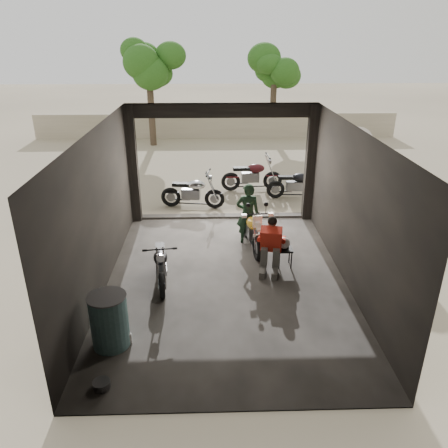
{
  "coord_description": "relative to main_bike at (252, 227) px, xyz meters",
  "views": [
    {
      "loc": [
        -0.3,
        -7.99,
        4.82
      ],
      "look_at": [
        -0.03,
        0.6,
        1.07
      ],
      "focal_mm": 35.0,
      "sensor_mm": 36.0,
      "label": 1
    }
  ],
  "objects": [
    {
      "name": "outside_bike_b",
      "position": [
        0.38,
        4.3,
        0.04
      ],
      "size": [
        1.8,
        0.81,
        1.2
      ],
      "primitive_type": null,
      "rotation": [
        0.0,
        0.0,
        1.62
      ],
      "color": "#451015",
      "rests_on": "ground"
    },
    {
      "name": "rider",
      "position": [
        -0.08,
        0.3,
        0.22
      ],
      "size": [
        0.58,
        0.39,
        1.56
      ],
      "primitive_type": "imported",
      "rotation": [
        0.0,
        0.0,
        3.11
      ],
      "color": "black",
      "rests_on": "ground"
    },
    {
      "name": "outside_bike_a",
      "position": [
        -1.53,
        2.77,
        0.01
      ],
      "size": [
        1.76,
        0.93,
        1.13
      ],
      "primitive_type": null,
      "rotation": [
        0.0,
        0.0,
        1.43
      ],
      "color": "black",
      "rests_on": "ground"
    },
    {
      "name": "helmet",
      "position": [
        0.62,
        -0.94,
        0.02
      ],
      "size": [
        0.37,
        0.38,
        0.26
      ],
      "primitive_type": "ellipsoid",
      "rotation": [
        0.0,
        0.0,
        -0.39
      ],
      "color": "white",
      "rests_on": "stool"
    },
    {
      "name": "garage",
      "position": [
        -0.67,
        -1.02,
        0.72
      ],
      "size": [
        7.0,
        7.13,
        3.2
      ],
      "color": "#2D2B28",
      "rests_on": "ground"
    },
    {
      "name": "sign_post",
      "position": [
        2.98,
        1.96,
        1.18
      ],
      "size": [
        0.85,
        0.08,
        2.56
      ],
      "rotation": [
        0.0,
        0.0,
        -0.11
      ],
      "color": "black",
      "rests_on": "ground"
    },
    {
      "name": "mechanic",
      "position": [
        0.3,
        -1.18,
        0.04
      ],
      "size": [
        0.77,
        0.94,
        1.2
      ],
      "primitive_type": null,
      "rotation": [
        0.0,
        0.0,
        -0.21
      ],
      "color": "red",
      "rests_on": "ground"
    },
    {
      "name": "tree_right",
      "position": [
        2.13,
        12.44,
        3.0
      ],
      "size": [
        2.2,
        2.2,
        5.0
      ],
      "color": "#382B1E",
      "rests_on": "ground"
    },
    {
      "name": "stool",
      "position": [
        0.65,
        -0.95,
        -0.18
      ],
      "size": [
        0.32,
        0.32,
        0.45
      ],
      "rotation": [
        0.0,
        0.0,
        0.4
      ],
      "color": "black",
      "rests_on": "ground"
    },
    {
      "name": "left_bike",
      "position": [
        -2.03,
        -1.55,
        -0.05
      ],
      "size": [
        0.8,
        1.57,
        1.02
      ],
      "primitive_type": null,
      "rotation": [
        0.0,
        0.0,
        0.13
      ],
      "color": "black",
      "rests_on": "ground"
    },
    {
      "name": "tree_left",
      "position": [
        -3.67,
        10.94,
        3.42
      ],
      "size": [
        2.2,
        2.2,
        5.6
      ],
      "color": "#382B1E",
      "rests_on": "ground"
    },
    {
      "name": "oil_drum",
      "position": [
        -2.67,
        -3.57,
        -0.08
      ],
      "size": [
        0.77,
        0.77,
        0.96
      ],
      "primitive_type": "cylinder",
      "rotation": [
        0.0,
        0.0,
        0.28
      ],
      "color": "slate",
      "rests_on": "ground"
    },
    {
      "name": "outside_bike_c",
      "position": [
        1.71,
        3.48,
        -0.02
      ],
      "size": [
        1.64,
        0.73,
        1.09
      ],
      "primitive_type": null,
      "rotation": [
        0.0,
        0.0,
        1.53
      ],
      "color": "black",
      "rests_on": "ground"
    },
    {
      "name": "boundary_wall",
      "position": [
        -0.67,
        12.44,
        0.04
      ],
      "size": [
        18.0,
        0.3,
        1.2
      ],
      "primitive_type": "cube",
      "color": "gray",
      "rests_on": "ground"
    },
    {
      "name": "main_bike",
      "position": [
        0.0,
        0.0,
        0.0
      ],
      "size": [
        0.9,
        1.76,
        1.12
      ],
      "primitive_type": null,
      "rotation": [
        0.0,
        0.0,
        0.13
      ],
      "color": "white",
      "rests_on": "ground"
    },
    {
      "name": "ground",
      "position": [
        -0.67,
        -1.56,
        -0.56
      ],
      "size": [
        80.0,
        80.0,
        0.0
      ],
      "primitive_type": "plane",
      "color": "#7A6D56",
      "rests_on": "ground"
    }
  ]
}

